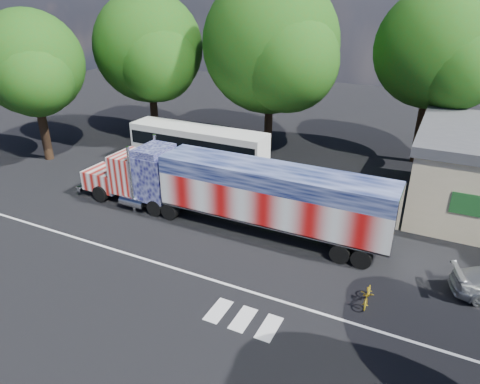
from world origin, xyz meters
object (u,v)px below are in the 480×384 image
at_px(bicycle, 368,295).
at_px(tree_n_mid, 272,46).
at_px(coach_bus, 198,147).
at_px(woman, 137,198).
at_px(tree_nw_a, 150,48).
at_px(tree_w_a, 32,64).
at_px(semi_truck, 232,190).
at_px(tree_ne_a, 437,49).

height_order(bicycle, tree_n_mid, tree_n_mid).
xyz_separation_m(coach_bus, tree_n_mid, (3.22, 6.78, 7.09)).
height_order(woman, tree_nw_a, tree_nw_a).
distance_m(coach_bus, tree_w_a, 14.15).
bearing_deg(woman, coach_bus, 81.71).
bearing_deg(semi_truck, tree_w_a, 170.42).
relative_size(coach_bus, bicycle, 6.95).
bearing_deg(tree_n_mid, tree_w_a, -145.45).
bearing_deg(bicycle, tree_w_a, 163.61).
bearing_deg(bicycle, tree_ne_a, 87.57).
bearing_deg(woman, tree_nw_a, 111.80).
bearing_deg(bicycle, tree_nw_a, 143.37).
height_order(semi_truck, tree_nw_a, tree_nw_a).
height_order(woman, tree_ne_a, tree_ne_a).
bearing_deg(tree_w_a, coach_bus, 17.49).
xyz_separation_m(semi_truck, tree_ne_a, (8.78, 16.15, 6.60)).
bearing_deg(semi_truck, tree_ne_a, 61.48).
distance_m(woman, tree_ne_a, 24.16).
bearing_deg(coach_bus, woman, -88.35).
distance_m(coach_bus, tree_n_mid, 10.32).
distance_m(tree_n_mid, tree_nw_a, 11.11).
bearing_deg(tree_w_a, tree_n_mid, 34.55).
height_order(tree_n_mid, tree_nw_a, tree_n_mid).
relative_size(woman, tree_w_a, 0.13).
bearing_deg(tree_w_a, woman, -17.97).
distance_m(tree_w_a, tree_ne_a, 30.49).
bearing_deg(tree_n_mid, bicycle, -55.47).
height_order(semi_truck, woman, semi_truck).
bearing_deg(tree_n_mid, coach_bus, -115.43).
relative_size(semi_truck, woman, 13.31).
bearing_deg(coach_bus, tree_ne_a, 30.73).
relative_size(semi_truck, tree_n_mid, 1.42).
height_order(coach_bus, woman, coach_bus).
bearing_deg(tree_n_mid, semi_truck, -76.32).
xyz_separation_m(semi_truck, tree_n_mid, (-3.36, 13.80, 6.54)).
xyz_separation_m(semi_truck, tree_w_a, (-18.79, 3.17, 5.48)).
bearing_deg(woman, tree_w_a, 152.09).
bearing_deg(tree_nw_a, bicycle, -34.37).
height_order(tree_w_a, tree_nw_a, tree_nw_a).
xyz_separation_m(woman, tree_nw_a, (-7.95, 12.86, 7.46)).
relative_size(tree_w_a, tree_ne_a, 0.88).
distance_m(bicycle, tree_ne_a, 21.61).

